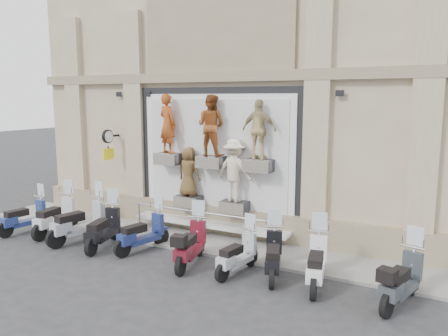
% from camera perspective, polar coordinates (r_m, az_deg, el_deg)
% --- Properties ---
extents(ground, '(90.00, 90.00, 0.00)m').
position_cam_1_polar(ground, '(11.60, -8.01, -12.33)').
color(ground, '#2D2D2F').
rests_on(ground, ground).
extents(sidewalk, '(16.00, 2.20, 0.08)m').
position_cam_1_polar(sidewalk, '(13.25, -2.70, -9.31)').
color(sidewalk, gray).
rests_on(sidewalk, ground).
extents(building, '(14.00, 8.60, 12.00)m').
position_cam_1_polar(building, '(17.08, 5.68, 15.04)').
color(building, '#C2AD8E').
rests_on(building, ground).
extents(shop_vitrine, '(5.60, 0.83, 4.30)m').
position_cam_1_polar(shop_vitrine, '(13.19, -1.01, 1.41)').
color(shop_vitrine, black).
rests_on(shop_vitrine, ground).
extents(guard_rail, '(5.06, 0.10, 0.93)m').
position_cam_1_polar(guard_rail, '(13.03, -2.93, -7.66)').
color(guard_rail, '#9EA0A5').
rests_on(guard_rail, ground).
extents(clock_sign_bracket, '(0.10, 0.80, 1.02)m').
position_cam_1_polar(clock_sign_bracket, '(15.25, -14.89, 3.46)').
color(clock_sign_bracket, black).
rests_on(clock_sign_bracket, ground).
extents(scooter_a, '(0.79, 1.88, 1.48)m').
position_cam_1_polar(scooter_a, '(15.19, -24.60, -4.99)').
color(scooter_a, navy).
rests_on(scooter_a, ground).
extents(scooter_b, '(0.85, 2.07, 1.63)m').
position_cam_1_polar(scooter_b, '(14.62, -21.18, -4.99)').
color(scooter_b, '#BBBCC1').
rests_on(scooter_b, ground).
extents(scooter_c, '(1.10, 2.22, 1.73)m').
position_cam_1_polar(scooter_c, '(13.59, -18.35, -5.67)').
color(scooter_c, '#9BA1A8').
rests_on(scooter_c, ground).
extents(scooter_d, '(1.04, 2.03, 1.58)m').
position_cam_1_polar(scooter_d, '(12.92, -15.52, -6.63)').
color(scooter_d, black).
rests_on(scooter_d, ground).
extents(scooter_e, '(0.98, 1.92, 1.50)m').
position_cam_1_polar(scooter_e, '(12.39, -10.65, -7.34)').
color(scooter_e, navy).
rests_on(scooter_e, ground).
extents(scooter_f, '(0.92, 1.99, 1.56)m').
position_cam_1_polar(scooter_f, '(11.22, -4.40, -8.80)').
color(scooter_f, '#590F1C').
rests_on(scooter_f, ground).
extents(scooter_g, '(0.76, 1.75, 1.38)m').
position_cam_1_polar(scooter_g, '(10.70, 1.78, -10.18)').
color(scooter_g, '#A6AAAD').
rests_on(scooter_g, ground).
extents(scooter_h, '(1.10, 1.92, 1.50)m').
position_cam_1_polar(scooter_h, '(10.56, 6.47, -10.15)').
color(scooter_h, black).
rests_on(scooter_h, ground).
extents(scooter_i, '(0.93, 2.00, 1.56)m').
position_cam_1_polar(scooter_i, '(10.19, 12.02, -10.84)').
color(scooter_i, white).
rests_on(scooter_i, ground).
extents(scooter_j, '(1.04, 1.98, 1.54)m').
position_cam_1_polar(scooter_j, '(9.81, 22.27, -12.19)').
color(scooter_j, '#30363B').
rests_on(scooter_j, ground).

